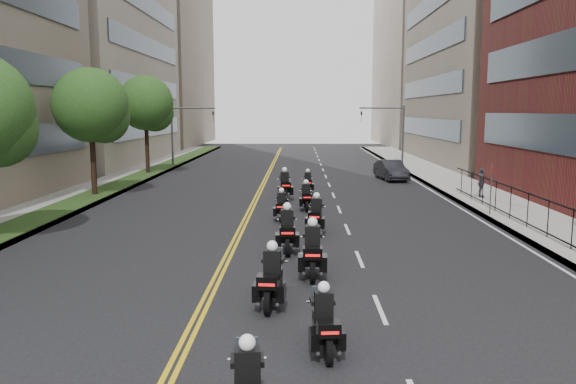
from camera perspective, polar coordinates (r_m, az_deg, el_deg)
name	(u,v)px	position (r m, az deg, el deg)	size (l,w,h in m)	color
sidewalk_right	(477,194)	(36.18, 18.68, -0.24)	(4.00, 90.00, 0.15)	gray
sidewalk_left	(88,193)	(36.88, -19.65, -0.13)	(4.00, 90.00, 0.15)	gray
grass_strip	(101,192)	(36.60, -18.49, 0.01)	(2.00, 90.00, 0.04)	#203A15
building_right_tan	(508,9)	(61.45, 21.46, 16.92)	(15.11, 28.00, 30.00)	#80715D
building_right_far	(434,58)	(89.83, 14.63, 13.00)	(15.00, 28.00, 26.00)	gray
building_left_far	(148,59)	(90.46, -14.04, 12.99)	(16.00, 28.00, 26.00)	#80715D
iron_fence	(560,223)	(23.72, 25.88, -2.88)	(0.05, 28.00, 1.50)	black
street_trees	(54,111)	(30.25, -22.71, 7.60)	(4.40, 38.40, 7.98)	#301C15
traffic_signal_right	(393,127)	(51.83, 10.58, 6.51)	(4.09, 0.20, 5.60)	#3F3F44
traffic_signal_left	(182,127)	(52.23, -10.68, 6.52)	(4.09, 0.20, 5.60)	#3F3F44
motorcycle_1	(324,325)	(12.36, 3.71, -13.30)	(0.56, 2.07, 1.53)	black
motorcycle_2	(272,280)	(15.06, -1.68, -8.96)	(0.62, 2.35, 1.73)	black
motorcycle_3	(312,253)	(17.66, 2.50, -6.22)	(0.58, 2.50, 1.85)	black
motorcycle_4	(287,232)	(20.67, -0.09, -4.12)	(0.57, 2.45, 1.81)	black
motorcycle_5	(316,217)	(23.84, 2.87, -2.55)	(0.66, 2.33, 1.72)	black
motorcycle_6	(281,207)	(26.63, -0.67, -1.56)	(0.47, 2.06, 1.53)	black
motorcycle_7	(306,198)	(29.32, 1.85, -0.61)	(0.51, 2.16, 1.59)	black
motorcycle_8	(285,187)	(32.90, -0.33, 0.56)	(0.69, 2.54, 1.87)	black
motorcycle_9	(308,184)	(35.25, 2.03, 0.85)	(0.48, 2.09, 1.54)	black
parked_sedan	(391,170)	(42.84, 10.42, 2.21)	(1.56, 4.47, 1.47)	black
pedestrian_c	(481,183)	(34.45, 19.05, 0.90)	(1.01, 0.42, 1.72)	#47464E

